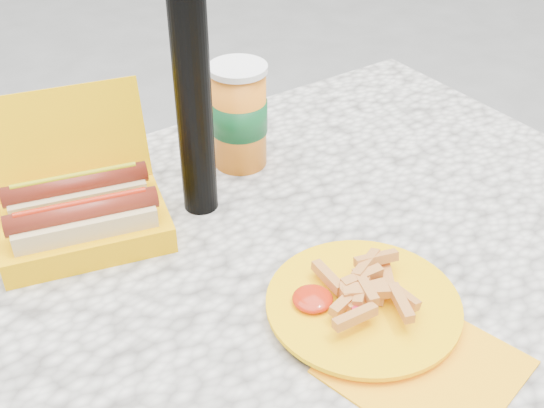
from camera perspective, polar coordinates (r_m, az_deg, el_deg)
picnic_table at (r=0.98m, az=-0.89°, el=-9.79°), size 1.20×0.80×0.75m
hotdog_box at (r=0.97m, az=-15.62°, el=-0.66°), size 0.26×0.24×0.18m
fries_plate at (r=0.84m, az=7.94°, el=-8.55°), size 0.24×0.34×0.05m
soda_cup at (r=1.07m, az=-2.76°, el=7.39°), size 0.09×0.09×0.17m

